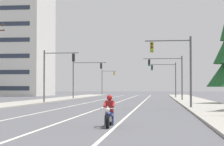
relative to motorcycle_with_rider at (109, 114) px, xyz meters
name	(u,v)px	position (x,y,z in m)	size (l,w,h in m)	color
lane_stripe_center	(119,102)	(-2.81, 34.84, -0.58)	(0.16, 100.00, 0.01)	beige
lane_stripe_left	(93,102)	(-6.24, 34.84, -0.58)	(0.16, 100.00, 0.01)	beige
lane_stripe_right	(143,102)	(0.28, 34.84, -0.58)	(0.16, 100.00, 0.01)	beige
sidewalk_kerb_right	(198,103)	(6.75, 29.84, -0.52)	(4.40, 110.00, 0.14)	#9E998E
sidewalk_kerb_left	(31,102)	(-12.90, 29.84, -0.52)	(4.40, 110.00, 0.14)	#9E998E
motorcycle_with_rider	(109,114)	(0.00, 0.00, 0.00)	(0.70, 2.19, 1.46)	black
traffic_signal_near_right	(178,62)	(3.88, 17.30, 3.45)	(3.98, 0.37, 6.20)	#56565B
traffic_signal_near_left	(54,68)	(-9.91, 29.03, 3.47)	(4.22, 0.37, 6.20)	#56565B
traffic_signal_mid_right	(171,71)	(3.88, 39.84, 3.54)	(5.41, 0.37, 6.20)	#56565B
traffic_signal_mid_left	(83,73)	(-9.94, 48.10, 3.55)	(5.47, 0.37, 6.20)	#56565B
traffic_signal_far_right	(168,75)	(3.77, 55.11, 3.51)	(4.91, 0.61, 6.20)	#56565B
traffic_signal_far_left	(106,79)	(-10.56, 83.14, 3.43)	(3.61, 0.37, 6.20)	#56565B
apartment_building_far_left_block	(7,28)	(-32.31, 74.35, 14.86)	(18.84, 16.39, 30.89)	silver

